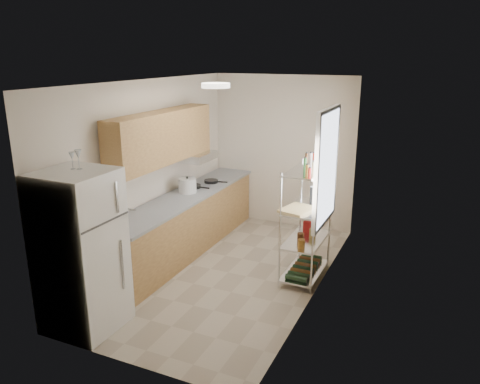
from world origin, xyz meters
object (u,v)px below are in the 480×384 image
Objects in this scene: rice_cooker at (187,185)px; cutting_board at (298,209)px; espresso_machine at (315,193)px; refrigerator at (81,252)px; frying_pan_large at (192,186)px.

cutting_board is (1.88, -0.45, 0.02)m from rice_cooker.
refrigerator is at bearing -145.42° from espresso_machine.
rice_cooker is 0.61× the size of cutting_board.
refrigerator is 6.62× the size of rice_cooker.
espresso_machine reaches higher than frying_pan_large.
cutting_board is at bearing -13.49° from rice_cooker.
espresso_machine is at bearing -7.48° from frying_pan_large.
refrigerator reaches higher than cutting_board.
refrigerator is 2.64m from cutting_board.
refrigerator reaches higher than espresso_machine.
frying_pan_large is at bearing 160.06° from cutting_board.
refrigerator is 3.06m from espresso_machine.
rice_cooker is 0.27m from frying_pan_large.
cutting_board is 0.48m from espresso_machine.
refrigerator reaches higher than rice_cooker.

